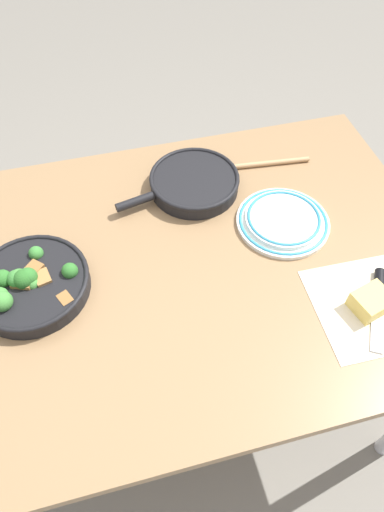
% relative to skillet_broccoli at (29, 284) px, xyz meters
% --- Properties ---
extents(ground_plane, '(14.00, 14.00, 0.00)m').
position_rel_skillet_broccoli_xyz_m(ground_plane, '(0.39, -0.01, -0.80)').
color(ground_plane, slate).
extents(dining_table_red, '(1.29, 0.93, 0.77)m').
position_rel_skillet_broccoli_xyz_m(dining_table_red, '(0.39, -0.01, -0.11)').
color(dining_table_red, olive).
rests_on(dining_table_red, ground_plane).
extents(skillet_broccoli, '(0.38, 0.28, 0.08)m').
position_rel_skillet_broccoli_xyz_m(skillet_broccoli, '(0.00, 0.00, 0.00)').
color(skillet_broccoli, black).
rests_on(skillet_broccoli, dining_table_red).
extents(skillet_eggs, '(0.36, 0.25, 0.05)m').
position_rel_skillet_broccoli_xyz_m(skillet_eggs, '(0.46, 0.24, -0.00)').
color(skillet_eggs, black).
rests_on(skillet_eggs, dining_table_red).
extents(wooden_spoon, '(0.38, 0.07, 0.02)m').
position_rel_skillet_broccoli_xyz_m(wooden_spoon, '(0.60, 0.29, -0.02)').
color(wooden_spoon, tan).
rests_on(wooden_spoon, dining_table_red).
extents(grater_knife, '(0.13, 0.20, 0.02)m').
position_rel_skillet_broccoli_xyz_m(grater_knife, '(0.79, -0.23, -0.02)').
color(grater_knife, silver).
rests_on(grater_knife, dining_table_red).
extents(cheese_block, '(0.10, 0.09, 0.05)m').
position_rel_skillet_broccoli_xyz_m(cheese_block, '(0.76, -0.25, -0.00)').
color(cheese_block, '#E0C15B').
rests_on(cheese_block, dining_table_red).
extents(dinner_plate_stack, '(0.25, 0.25, 0.03)m').
position_rel_skillet_broccoli_xyz_m(dinner_plate_stack, '(0.66, 0.05, -0.02)').
color(dinner_plate_stack, silver).
rests_on(dinner_plate_stack, dining_table_red).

